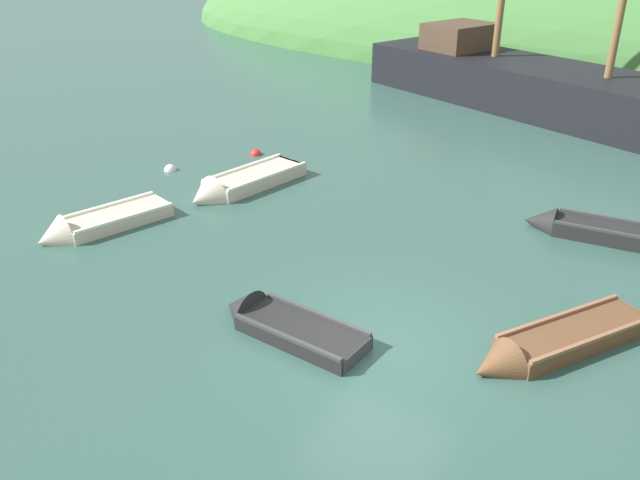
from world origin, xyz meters
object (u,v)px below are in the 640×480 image
object	(u,v)px
rowboat_outer_left	(95,226)
rowboat_near_dock	(280,326)
buoy_white	(170,170)
buoy_red	(256,155)
sailing_ship	(535,93)
rowboat_far	(597,233)
rowboat_center	(552,346)
rowboat_portside	(239,186)

from	to	relation	value
rowboat_outer_left	rowboat_near_dock	distance (m)	6.60
buoy_white	buoy_red	bearing A→B (deg)	63.37
sailing_ship	rowboat_far	world-z (taller)	sailing_ship
rowboat_near_dock	buoy_red	distance (m)	10.29
rowboat_center	rowboat_far	distance (m)	5.35
rowboat_center	rowboat_near_dock	xyz separation A→B (m)	(-4.54, -2.10, -0.02)
rowboat_near_dock	buoy_white	world-z (taller)	rowboat_near_dock
rowboat_outer_left	rowboat_far	distance (m)	12.44
rowboat_center	rowboat_near_dock	bearing A→B (deg)	-35.10
rowboat_near_dock	buoy_red	bearing A→B (deg)	-46.56
rowboat_far	buoy_red	xyz separation A→B (m)	(-10.85, 0.40, -0.13)
rowboat_near_dock	buoy_white	xyz separation A→B (m)	(-7.97, 5.22, -0.09)
rowboat_portside	rowboat_near_dock	world-z (taller)	rowboat_portside
rowboat_near_dock	rowboat_outer_left	bearing A→B (deg)	-6.38
sailing_ship	rowboat_far	distance (m)	12.07
rowboat_center	rowboat_portside	size ratio (longest dim) A/B	0.95
sailing_ship	rowboat_portside	xyz separation A→B (m)	(-4.51, -13.34, -0.54)
buoy_red	sailing_ship	bearing A→B (deg)	60.55
rowboat_center	rowboat_near_dock	distance (m)	5.00
sailing_ship	rowboat_center	size ratio (longest dim) A/B	4.73
rowboat_center	buoy_red	world-z (taller)	rowboat_center
rowboat_center	rowboat_portside	world-z (taller)	rowboat_portside
sailing_ship	rowboat_outer_left	bearing A→B (deg)	-89.00
rowboat_portside	buoy_white	size ratio (longest dim) A/B	10.31
rowboat_center	rowboat_far	bearing A→B (deg)	-146.20
rowboat_near_dock	rowboat_far	world-z (taller)	rowboat_near_dock
rowboat_far	rowboat_near_dock	bearing A→B (deg)	54.75
rowboat_center	rowboat_outer_left	world-z (taller)	rowboat_outer_left
rowboat_portside	rowboat_far	world-z (taller)	rowboat_portside
rowboat_far	buoy_red	world-z (taller)	rowboat_far
rowboat_portside	rowboat_near_dock	size ratio (longest dim) A/B	1.27
sailing_ship	rowboat_center	xyz separation A→B (m)	(5.19, -16.38, -0.56)
rowboat_outer_left	rowboat_near_dock	size ratio (longest dim) A/B	1.13
rowboat_outer_left	buoy_red	size ratio (longest dim) A/B	9.37
rowboat_outer_left	buoy_red	bearing A→B (deg)	-163.01
buoy_red	rowboat_center	bearing A→B (deg)	-27.18
rowboat_near_dock	buoy_red	xyz separation A→B (m)	(-6.65, 7.84, -0.09)
sailing_ship	rowboat_portside	size ratio (longest dim) A/B	4.48
sailing_ship	rowboat_portside	distance (m)	14.09
rowboat_outer_left	buoy_red	world-z (taller)	rowboat_outer_left
buoy_white	sailing_ship	bearing A→B (deg)	61.10
rowboat_center	buoy_red	distance (m)	12.58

